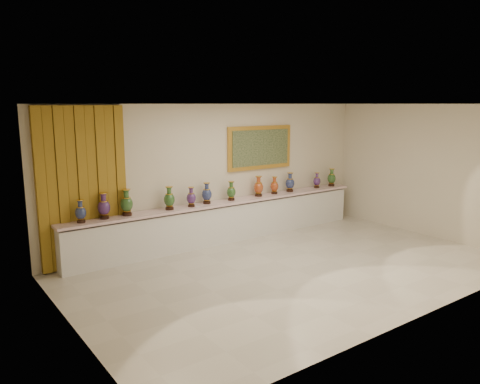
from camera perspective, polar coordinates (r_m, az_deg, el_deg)
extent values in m
plane|color=beige|center=(8.79, 6.70, -9.34)|extent=(8.00, 8.00, 0.00)
plane|color=beige|center=(10.34, -2.53, 2.35)|extent=(8.00, 0.00, 8.00)
plane|color=beige|center=(6.44, -20.30, -3.47)|extent=(0.00, 5.00, 5.00)
plane|color=beige|center=(11.46, 21.78, 2.42)|extent=(0.00, 5.00, 5.00)
plane|color=white|center=(8.26, 7.16, 10.62)|extent=(8.00, 8.00, 0.00)
cube|color=#AC8A24|center=(9.00, -18.63, 0.54)|extent=(1.64, 0.14, 2.95)
cube|color=gold|center=(10.89, 2.47, 5.44)|extent=(1.80, 0.06, 1.00)
cube|color=black|center=(10.87, 2.58, 5.42)|extent=(1.62, 0.02, 0.82)
cube|color=white|center=(10.37, -1.77, -3.79)|extent=(7.20, 0.42, 0.81)
cube|color=silver|center=(10.24, -1.73, -1.27)|extent=(7.28, 0.48, 0.05)
cylinder|color=black|center=(8.89, -18.79, -3.41)|extent=(0.15, 0.15, 0.04)
cone|color=gold|center=(8.88, -18.81, -3.13)|extent=(0.13, 0.13, 0.03)
ellipsoid|color=#0B103A|center=(8.85, -18.85, -2.40)|extent=(0.21, 0.21, 0.24)
cylinder|color=gold|center=(8.83, -18.89, -1.75)|extent=(0.13, 0.13, 0.01)
cylinder|color=#0B103A|center=(8.82, -18.91, -1.41)|extent=(0.08, 0.08, 0.09)
cone|color=#0B103A|center=(8.81, -18.94, -1.03)|extent=(0.13, 0.13, 0.03)
cylinder|color=gold|center=(8.80, -18.94, -0.93)|extent=(0.14, 0.14, 0.01)
cylinder|color=black|center=(9.05, -16.19, -2.99)|extent=(0.17, 0.17, 0.05)
cone|color=gold|center=(9.04, -16.21, -2.66)|extent=(0.15, 0.15, 0.03)
ellipsoid|color=#220E4A|center=(9.01, -16.26, -1.82)|extent=(0.26, 0.26, 0.28)
cylinder|color=gold|center=(8.99, -16.29, -1.07)|extent=(0.16, 0.16, 0.01)
cylinder|color=#220E4A|center=(8.98, -16.32, -0.69)|extent=(0.09, 0.09, 0.10)
cone|color=#220E4A|center=(8.96, -16.34, -0.24)|extent=(0.16, 0.16, 0.04)
cylinder|color=gold|center=(8.96, -16.35, -0.13)|extent=(0.16, 0.16, 0.01)
cylinder|color=black|center=(9.20, -13.60, -2.63)|extent=(0.18, 0.18, 0.05)
cone|color=gold|center=(9.19, -13.61, -2.30)|extent=(0.16, 0.16, 0.03)
ellipsoid|color=black|center=(9.16, -13.65, -1.44)|extent=(0.28, 0.28, 0.30)
cylinder|color=gold|center=(9.14, -13.69, -0.67)|extent=(0.16, 0.16, 0.01)
cylinder|color=black|center=(9.12, -13.70, -0.27)|extent=(0.09, 0.09, 0.11)
cone|color=black|center=(9.11, -13.72, 0.18)|extent=(0.16, 0.16, 0.04)
cylinder|color=gold|center=(9.11, -13.73, 0.30)|extent=(0.17, 0.17, 0.01)
cylinder|color=black|center=(9.54, -8.58, -2.00)|extent=(0.17, 0.17, 0.05)
cone|color=gold|center=(9.52, -8.59, -1.69)|extent=(0.15, 0.15, 0.03)
ellipsoid|color=black|center=(9.50, -8.61, -0.92)|extent=(0.24, 0.24, 0.27)
cylinder|color=gold|center=(9.47, -8.63, -0.23)|extent=(0.15, 0.15, 0.01)
cylinder|color=black|center=(9.46, -8.64, 0.13)|extent=(0.09, 0.09, 0.10)
cone|color=black|center=(9.45, -8.65, 0.53)|extent=(0.15, 0.15, 0.04)
cylinder|color=gold|center=(9.45, -8.66, 0.64)|extent=(0.16, 0.16, 0.01)
cylinder|color=black|center=(9.75, -5.95, -1.67)|extent=(0.15, 0.15, 0.04)
cone|color=gold|center=(9.74, -5.95, -1.41)|extent=(0.13, 0.13, 0.03)
ellipsoid|color=#220E4A|center=(9.72, -5.97, -0.75)|extent=(0.22, 0.22, 0.24)
cylinder|color=gold|center=(9.70, -5.98, -0.17)|extent=(0.13, 0.13, 0.01)
cylinder|color=#220E4A|center=(9.69, -5.99, 0.14)|extent=(0.08, 0.08, 0.09)
cone|color=#220E4A|center=(9.68, -5.99, 0.48)|extent=(0.13, 0.13, 0.03)
cylinder|color=gold|center=(9.68, -5.99, 0.57)|extent=(0.13, 0.13, 0.01)
cylinder|color=black|center=(10.02, -4.05, -1.29)|extent=(0.16, 0.16, 0.05)
cone|color=gold|center=(10.01, -4.06, -1.01)|extent=(0.14, 0.14, 0.03)
ellipsoid|color=#0B103A|center=(9.98, -4.07, -0.30)|extent=(0.27, 0.27, 0.26)
cylinder|color=gold|center=(9.96, -4.07, 0.33)|extent=(0.14, 0.14, 0.01)
cylinder|color=#0B103A|center=(9.95, -4.08, 0.66)|extent=(0.08, 0.08, 0.10)
cone|color=#0B103A|center=(9.94, -4.08, 1.03)|extent=(0.14, 0.14, 0.04)
cylinder|color=gold|center=(9.94, -4.08, 1.13)|extent=(0.15, 0.15, 0.01)
cylinder|color=black|center=(10.34, -1.07, -0.90)|extent=(0.15, 0.15, 0.04)
cone|color=gold|center=(10.33, -1.07, -0.65)|extent=(0.13, 0.13, 0.03)
ellipsoid|color=black|center=(10.30, -1.08, -0.01)|extent=(0.21, 0.21, 0.25)
cylinder|color=gold|center=(10.28, -1.08, 0.56)|extent=(0.13, 0.13, 0.01)
cylinder|color=black|center=(10.28, -1.08, 0.86)|extent=(0.08, 0.08, 0.09)
cone|color=black|center=(10.27, -1.08, 1.19)|extent=(0.13, 0.13, 0.03)
cylinder|color=gold|center=(10.26, -1.08, 1.28)|extent=(0.14, 0.14, 0.01)
cylinder|color=black|center=(10.80, 2.26, -0.39)|extent=(0.17, 0.17, 0.05)
cone|color=gold|center=(10.79, 2.26, -0.13)|extent=(0.15, 0.15, 0.03)
ellipsoid|color=maroon|center=(10.76, 2.27, 0.55)|extent=(0.26, 0.26, 0.27)
cylinder|color=gold|center=(10.74, 2.27, 1.16)|extent=(0.15, 0.15, 0.01)
cylinder|color=maroon|center=(10.73, 2.28, 1.48)|extent=(0.09, 0.09, 0.10)
cone|color=maroon|center=(10.72, 2.28, 1.83)|extent=(0.15, 0.15, 0.04)
cylinder|color=gold|center=(10.72, 2.28, 1.93)|extent=(0.15, 0.15, 0.01)
cylinder|color=black|center=(11.11, 4.20, -0.12)|extent=(0.15, 0.15, 0.04)
cone|color=gold|center=(11.10, 4.21, 0.11)|extent=(0.13, 0.13, 0.03)
ellipsoid|color=maroon|center=(11.08, 4.22, 0.69)|extent=(0.24, 0.24, 0.24)
cylinder|color=gold|center=(11.06, 4.22, 1.21)|extent=(0.13, 0.13, 0.01)
cylinder|color=maroon|center=(11.05, 4.23, 1.48)|extent=(0.08, 0.08, 0.09)
cone|color=maroon|center=(11.04, 4.23, 1.78)|extent=(0.13, 0.13, 0.03)
cylinder|color=gold|center=(11.04, 4.23, 1.86)|extent=(0.13, 0.13, 0.01)
cylinder|color=black|center=(11.42, 6.09, 0.16)|extent=(0.16, 0.16, 0.05)
cone|color=gold|center=(11.41, 6.10, 0.42)|extent=(0.14, 0.14, 0.03)
ellipsoid|color=#0B103A|center=(11.39, 6.11, 1.05)|extent=(0.27, 0.27, 0.27)
cylinder|color=gold|center=(11.37, 6.12, 1.62)|extent=(0.15, 0.15, 0.01)
cylinder|color=#0B103A|center=(11.36, 6.13, 1.92)|extent=(0.09, 0.09, 0.10)
cone|color=#0B103A|center=(11.35, 6.13, 2.25)|extent=(0.15, 0.15, 0.04)
cylinder|color=gold|center=(11.35, 6.14, 2.34)|extent=(0.15, 0.15, 0.01)
cylinder|color=black|center=(12.02, 9.33, 0.60)|extent=(0.14, 0.14, 0.04)
cone|color=gold|center=(12.01, 9.33, 0.80)|extent=(0.12, 0.12, 0.03)
ellipsoid|color=#220E4A|center=(12.00, 9.35, 1.31)|extent=(0.22, 0.22, 0.23)
cylinder|color=gold|center=(11.98, 9.36, 1.76)|extent=(0.12, 0.12, 0.01)
cylinder|color=#220E4A|center=(11.97, 9.37, 1.99)|extent=(0.07, 0.07, 0.08)
cone|color=#220E4A|center=(11.97, 9.38, 2.26)|extent=(0.12, 0.12, 0.03)
cylinder|color=gold|center=(11.96, 9.38, 2.33)|extent=(0.13, 0.13, 0.01)
cylinder|color=black|center=(12.36, 11.07, 0.83)|extent=(0.16, 0.16, 0.05)
cone|color=gold|center=(12.35, 11.08, 1.06)|extent=(0.14, 0.14, 0.03)
ellipsoid|color=black|center=(12.33, 11.10, 1.63)|extent=(0.24, 0.24, 0.26)
cylinder|color=gold|center=(12.32, 11.12, 2.15)|extent=(0.14, 0.14, 0.01)
cylinder|color=black|center=(12.31, 11.13, 2.41)|extent=(0.08, 0.08, 0.10)
cone|color=black|center=(12.30, 11.14, 2.71)|extent=(0.14, 0.14, 0.04)
cylinder|color=gold|center=(12.30, 11.14, 2.79)|extent=(0.15, 0.15, 0.01)
cube|color=white|center=(9.73, -5.19, -1.80)|extent=(0.10, 0.06, 0.00)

